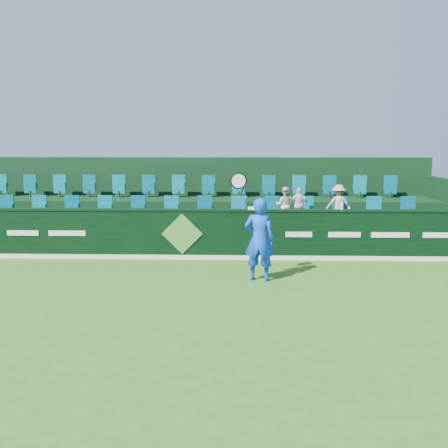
{
  "coord_description": "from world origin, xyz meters",
  "views": [
    {
      "loc": [
        1.49,
        -9.13,
        3.12
      ],
      "look_at": [
        1.15,
        2.8,
        1.15
      ],
      "focal_mm": 40.0,
      "sensor_mm": 36.0,
      "label": 1
    }
  ],
  "objects_px": {
    "drinks_bottle": "(342,206)",
    "spectator_right": "(338,204)",
    "tennis_player": "(259,239)",
    "spectator_middle": "(299,205)",
    "towel": "(255,208)",
    "spectator_left": "(284,205)"
  },
  "relations": [
    {
      "from": "drinks_bottle",
      "to": "spectator_right",
      "type": "bearing_deg",
      "value": 83.27
    },
    {
      "from": "spectator_left",
      "to": "towel",
      "type": "distance_m",
      "value": 1.43
    },
    {
      "from": "spectator_left",
      "to": "spectator_middle",
      "type": "bearing_deg",
      "value": -168.72
    },
    {
      "from": "spectator_right",
      "to": "drinks_bottle",
      "type": "relative_size",
      "value": 5.16
    },
    {
      "from": "tennis_player",
      "to": "drinks_bottle",
      "type": "xyz_separation_m",
      "value": [
        2.26,
        2.07,
        0.5
      ]
    },
    {
      "from": "spectator_left",
      "to": "drinks_bottle",
      "type": "height_order",
      "value": "spectator_left"
    },
    {
      "from": "tennis_player",
      "to": "spectator_middle",
      "type": "height_order",
      "value": "tennis_player"
    },
    {
      "from": "spectator_middle",
      "to": "spectator_right",
      "type": "xyz_separation_m",
      "value": [
        1.12,
        0.0,
        0.04
      ]
    },
    {
      "from": "tennis_player",
      "to": "spectator_right",
      "type": "xyz_separation_m",
      "value": [
        2.39,
        3.19,
        0.4
      ]
    },
    {
      "from": "spectator_right",
      "to": "towel",
      "type": "xyz_separation_m",
      "value": [
        -2.42,
        -1.12,
        0.02
      ]
    },
    {
      "from": "spectator_left",
      "to": "towel",
      "type": "xyz_separation_m",
      "value": [
        -0.88,
        -1.12,
        0.05
      ]
    },
    {
      "from": "spectator_left",
      "to": "spectator_right",
      "type": "xyz_separation_m",
      "value": [
        1.54,
        0.0,
        0.03
      ]
    },
    {
      "from": "spectator_right",
      "to": "tennis_player",
      "type": "bearing_deg",
      "value": 55.02
    },
    {
      "from": "spectator_middle",
      "to": "spectator_left",
      "type": "bearing_deg",
      "value": 13.86
    },
    {
      "from": "spectator_right",
      "to": "towel",
      "type": "height_order",
      "value": "spectator_right"
    },
    {
      "from": "towel",
      "to": "drinks_bottle",
      "type": "bearing_deg",
      "value": 0.0
    },
    {
      "from": "tennis_player",
      "to": "drinks_bottle",
      "type": "relative_size",
      "value": 11.69
    },
    {
      "from": "spectator_middle",
      "to": "towel",
      "type": "height_order",
      "value": "spectator_middle"
    },
    {
      "from": "spectator_left",
      "to": "spectator_middle",
      "type": "relative_size",
      "value": 1.01
    },
    {
      "from": "tennis_player",
      "to": "spectator_left",
      "type": "height_order",
      "value": "tennis_player"
    },
    {
      "from": "tennis_player",
      "to": "spectator_left",
      "type": "bearing_deg",
      "value": 75.06
    },
    {
      "from": "tennis_player",
      "to": "spectator_middle",
      "type": "bearing_deg",
      "value": 68.32
    }
  ]
}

